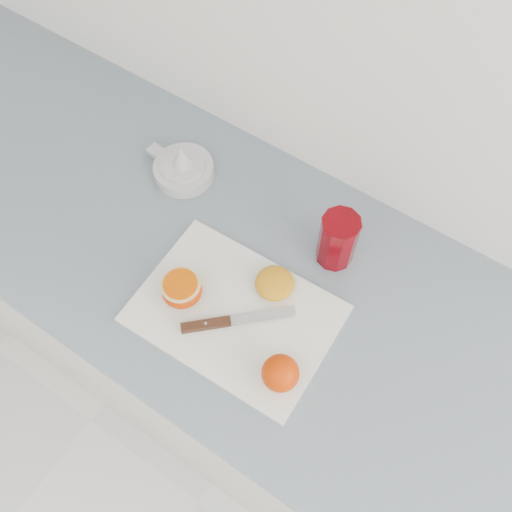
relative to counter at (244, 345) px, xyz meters
The scene contains 8 objects.
counter is the anchor object (origin of this frame).
cutting_board 0.46m from the counter, 60.40° to the right, with size 0.37×0.27×0.01m, color white.
whole_orange 0.55m from the counter, 38.50° to the right, with size 0.07×0.07×0.07m.
half_orange 0.50m from the counter, 113.58° to the right, with size 0.08×0.08×0.05m.
squeezed_shell 0.48m from the counter, ahead, with size 0.08×0.08×0.03m.
paring_knife 0.48m from the counter, 74.06° to the right, with size 0.17×0.16×0.01m.
citrus_juicer 0.54m from the counter, 152.86° to the left, with size 0.17×0.13×0.09m.
red_tumbler 0.54m from the counter, 41.26° to the left, with size 0.08×0.08×0.13m.
Camera 1 is at (0.26, 1.26, 1.90)m, focal length 40.00 mm.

